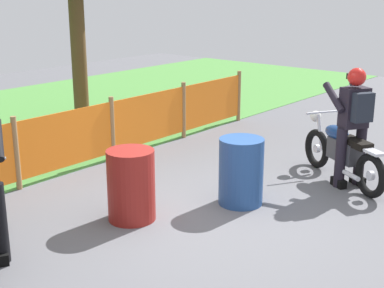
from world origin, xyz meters
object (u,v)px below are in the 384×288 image
rider_trailing (353,121)px  oil_drum (131,185)px  motorcycle_trailing (342,151)px  spare_drum (241,171)px

rider_trailing → oil_drum: bearing=92.1°
motorcycle_trailing → spare_drum: bearing=99.9°
motorcycle_trailing → spare_drum: 1.76m
motorcycle_trailing → oil_drum: bearing=95.9°
motorcycle_trailing → rider_trailing: (-0.11, -0.18, 0.50)m
motorcycle_trailing → spare_drum: motorcycle_trailing is taller
motorcycle_trailing → oil_drum: size_ratio=1.97×
motorcycle_trailing → rider_trailing: 0.55m
motorcycle_trailing → spare_drum: (-1.64, 0.62, -0.01)m
rider_trailing → motorcycle_trailing: bearing=0.5°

